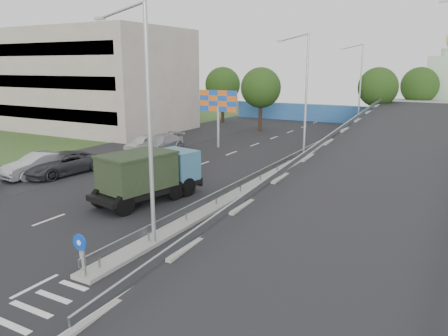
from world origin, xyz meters
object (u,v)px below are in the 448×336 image
Objects in this scene: parked_car_e at (143,143)px; lamp_post_mid at (304,91)px; lamp_post_far at (359,82)px; parked_car_c at (61,164)px; parked_car_b at (39,165)px; sign_bollard at (82,255)px; lamp_post_near at (145,114)px; dump_truck at (149,174)px; parked_car_d at (161,143)px; billboard at (218,104)px.

lamp_post_mid is at bearing 11.91° from parked_car_e.
parked_car_c is at bearing -112.68° from lamp_post_far.
sign_bollard is at bearing -24.95° from parked_car_b.
lamp_post_far is at bearing 90.00° from lamp_post_mid.
sign_bollard reaches higher than parked_car_c.
sign_bollard is 0.17× the size of lamp_post_mid.
sign_bollard is 6.12m from lamp_post_near.
lamp_post_near is 1.71× the size of parked_car_c.
lamp_post_mid reaches higher than sign_bollard.
dump_truck reaches higher than sign_bollard.
parked_car_e is (-10.44, 12.14, -0.95)m from dump_truck.
billboard is at bearing 50.79° from parked_car_d.
dump_truck is 1.21× the size of parked_car_c.
lamp_post_far reaches higher than parked_car_c.
lamp_post_near is 40.00m from lamp_post_far.
billboard is 17.34m from parked_car_b.
dump_truck reaches higher than parked_car_c.
parked_car_b is at bearing -126.41° from parked_car_c.
parked_car_d is (-12.79, -2.33, -5.03)m from lamp_post_mid.
lamp_post_mid is 1.88× the size of parked_car_d.
dump_truck is 1.38× the size of parked_car_b.
sign_bollard is at bearing -91.64° from lamp_post_near.
lamp_post_mid is 1.71× the size of parked_car_c.
lamp_post_far is 1.71× the size of parked_car_c.
lamp_post_near reaches higher than dump_truck.
parked_car_e is (-5.51, -4.65, -3.49)m from billboard.
sign_bollard is 0.33× the size of parked_car_b.
lamp_post_near is 16.69m from parked_car_b.
dump_truck reaches higher than parked_car_b.
billboard reaches higher than dump_truck.
billboard is 8.01m from parked_car_e.
lamp_post_near is 23.87m from billboard.
parked_car_e is at bearing 97.96° from parked_car_b.
parked_car_c is 1.43× the size of parked_car_e.
parked_car_c is 1.10× the size of parked_car_d.
lamp_post_far is at bearing 75.30° from parked_car_b.
dump_truck is at bearing -105.79° from lamp_post_mid.
lamp_post_near is 1.97× the size of parked_car_b.
lamp_post_far is 37.44m from parked_car_b.
dump_truck is at bearing -54.19° from parked_car_d.
parked_car_b is at bearing -172.57° from dump_truck.
parked_car_c is (-13.75, -32.91, -4.99)m from lamp_post_far.
parked_car_d is (-12.79, 17.67, -5.03)m from lamp_post_near.
parked_car_b is 0.87× the size of parked_car_c.
dump_truck is at bearing -5.25° from parked_car_c.
sign_bollard is 17.63m from parked_car_b.
dump_truck is (-4.18, -34.78, -4.16)m from lamp_post_far.
lamp_post_mid reaches higher than billboard.
lamp_post_mid is 9.47m from billboard.
billboard reaches higher than parked_car_e.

